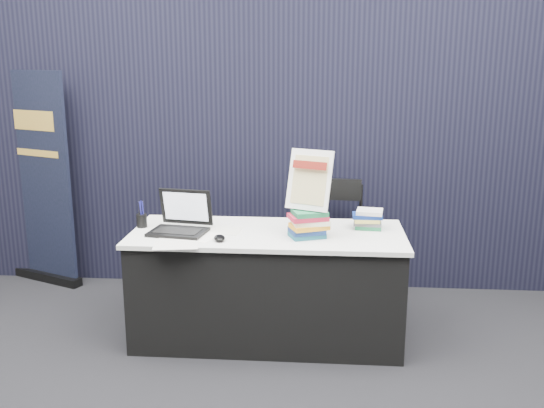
{
  "coord_description": "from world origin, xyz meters",
  "views": [
    {
      "loc": [
        0.33,
        -3.28,
        1.87
      ],
      "look_at": [
        0.03,
        0.55,
        0.94
      ],
      "focal_mm": 40.0,
      "sensor_mm": 36.0,
      "label": 1
    }
  ],
  "objects_px": {
    "book_stack_short": "(368,219)",
    "pullup_banner": "(39,191)",
    "book_stack_tall": "(309,224)",
    "stacking_chair": "(334,238)",
    "laptop": "(179,222)",
    "display_table": "(268,285)",
    "info_sign": "(309,181)"
  },
  "relations": [
    {
      "from": "book_stack_short",
      "to": "pullup_banner",
      "type": "bearing_deg",
      "value": 162.86
    },
    {
      "from": "book_stack_tall",
      "to": "pullup_banner",
      "type": "distance_m",
      "value": 2.51
    },
    {
      "from": "book_stack_tall",
      "to": "book_stack_short",
      "type": "relative_size",
      "value": 1.36
    },
    {
      "from": "stacking_chair",
      "to": "book_stack_short",
      "type": "bearing_deg",
      "value": -59.96
    },
    {
      "from": "laptop",
      "to": "stacking_chair",
      "type": "height_order",
      "value": "laptop"
    },
    {
      "from": "stacking_chair",
      "to": "book_stack_tall",
      "type": "bearing_deg",
      "value": -98.82
    },
    {
      "from": "display_table",
      "to": "book_stack_short",
      "type": "xyz_separation_m",
      "value": [
        0.66,
        0.12,
        0.44
      ]
    },
    {
      "from": "stacking_chair",
      "to": "info_sign",
      "type": "bearing_deg",
      "value": -99.45
    },
    {
      "from": "book_stack_short",
      "to": "info_sign",
      "type": "distance_m",
      "value": 0.53
    },
    {
      "from": "stacking_chair",
      "to": "laptop",
      "type": "bearing_deg",
      "value": -142.88
    },
    {
      "from": "stacking_chair",
      "to": "display_table",
      "type": "bearing_deg",
      "value": -121.83
    },
    {
      "from": "info_sign",
      "to": "stacking_chair",
      "type": "distance_m",
      "value": 0.9
    },
    {
      "from": "laptop",
      "to": "info_sign",
      "type": "distance_m",
      "value": 0.9
    },
    {
      "from": "display_table",
      "to": "info_sign",
      "type": "distance_m",
      "value": 0.79
    },
    {
      "from": "info_sign",
      "to": "stacking_chair",
      "type": "relative_size",
      "value": 0.41
    },
    {
      "from": "book_stack_tall",
      "to": "book_stack_short",
      "type": "height_order",
      "value": "book_stack_tall"
    },
    {
      "from": "display_table",
      "to": "book_stack_tall",
      "type": "distance_m",
      "value": 0.55
    },
    {
      "from": "pullup_banner",
      "to": "display_table",
      "type": "bearing_deg",
      "value": -2.13
    },
    {
      "from": "display_table",
      "to": "book_stack_tall",
      "type": "xyz_separation_m",
      "value": [
        0.27,
        -0.11,
        0.46
      ]
    },
    {
      "from": "display_table",
      "to": "laptop",
      "type": "bearing_deg",
      "value": -175.73
    },
    {
      "from": "laptop",
      "to": "stacking_chair",
      "type": "distance_m",
      "value": 1.24
    },
    {
      "from": "laptop",
      "to": "book_stack_tall",
      "type": "relative_size",
      "value": 1.52
    },
    {
      "from": "laptop",
      "to": "pullup_banner",
      "type": "relative_size",
      "value": 0.22
    },
    {
      "from": "display_table",
      "to": "stacking_chair",
      "type": "height_order",
      "value": "stacking_chair"
    },
    {
      "from": "book_stack_short",
      "to": "stacking_chair",
      "type": "distance_m",
      "value": 0.58
    },
    {
      "from": "book_stack_short",
      "to": "stacking_chair",
      "type": "relative_size",
      "value": 0.2
    },
    {
      "from": "info_sign",
      "to": "pullup_banner",
      "type": "height_order",
      "value": "pullup_banner"
    },
    {
      "from": "laptop",
      "to": "info_sign",
      "type": "height_order",
      "value": "info_sign"
    },
    {
      "from": "laptop",
      "to": "stacking_chair",
      "type": "bearing_deg",
      "value": 40.74
    },
    {
      "from": "display_table",
      "to": "book_stack_short",
      "type": "bearing_deg",
      "value": 10.65
    },
    {
      "from": "book_stack_tall",
      "to": "laptop",
      "type": "bearing_deg",
      "value": 175.62
    },
    {
      "from": "info_sign",
      "to": "display_table",
      "type": "bearing_deg",
      "value": -172.84
    }
  ]
}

